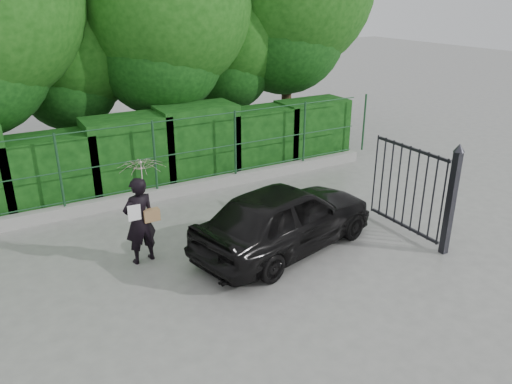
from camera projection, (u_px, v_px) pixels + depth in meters
ground at (219, 285)px, 9.26m from camera, size 80.00×80.00×0.00m
kerb at (143, 197)px, 12.83m from camera, size 14.00×0.25×0.30m
fence at (148, 157)px, 12.53m from camera, size 14.13×0.06×1.80m
hedge at (126, 156)px, 13.29m from camera, size 14.20×1.20×2.30m
trees at (133, 8)px, 14.28m from camera, size 17.10×6.15×8.08m
gate at (433, 192)px, 10.34m from camera, size 0.22×2.33×2.36m
woman at (142, 197)px, 9.65m from camera, size 0.96×0.92×2.11m
car at (285, 217)px, 10.32m from camera, size 4.53×2.68×1.45m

